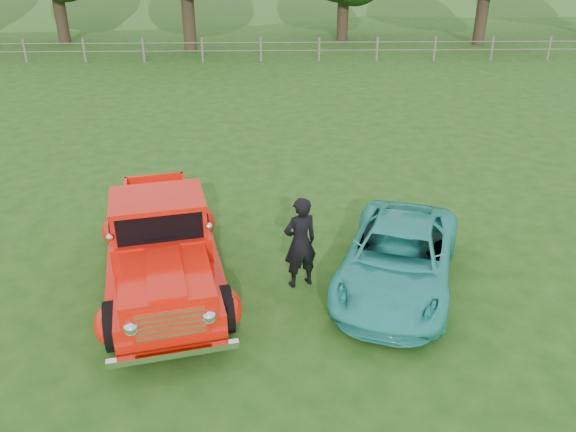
{
  "coord_description": "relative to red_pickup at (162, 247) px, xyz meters",
  "views": [
    {
      "loc": [
        0.56,
        -7.65,
        5.51
      ],
      "look_at": [
        0.81,
        1.2,
        1.2
      ],
      "focal_mm": 35.0,
      "sensor_mm": 36.0,
      "label": 1
    }
  ],
  "objects": [
    {
      "name": "fence_line",
      "position": [
        1.38,
        21.13,
        -0.19
      ],
      "size": [
        48.0,
        0.12,
        1.2
      ],
      "color": "#686258",
      "rests_on": "ground"
    },
    {
      "name": "red_pickup",
      "position": [
        0.0,
        0.0,
        0.0
      ],
      "size": [
        3.01,
        5.25,
        1.78
      ],
      "rotation": [
        0.0,
        0.0,
        0.22
      ],
      "color": "black",
      "rests_on": "ground"
    },
    {
      "name": "ground",
      "position": [
        1.38,
        -0.87,
        -0.8
      ],
      "size": [
        140.0,
        140.0,
        0.0
      ],
      "primitive_type": "plane",
      "color": "#1C4713",
      "rests_on": "ground"
    },
    {
      "name": "man",
      "position": [
        2.39,
        -0.01,
        0.05
      ],
      "size": [
        0.73,
        0.62,
        1.69
      ],
      "primitive_type": "imported",
      "rotation": [
        0.0,
        0.0,
        3.54
      ],
      "color": "black",
      "rests_on": "ground"
    },
    {
      "name": "teal_sedan",
      "position": [
        4.11,
        -0.09,
        -0.24
      ],
      "size": [
        3.08,
        4.41,
        1.12
      ],
      "primitive_type": "imported",
      "rotation": [
        0.0,
        0.0,
        -0.34
      ],
      "color": "teal",
      "rests_on": "ground"
    },
    {
      "name": "distant_hills",
      "position": [
        -2.71,
        58.6,
        -5.34
      ],
      "size": [
        116.0,
        60.0,
        18.0
      ],
      "color": "#376525",
      "rests_on": "ground"
    }
  ]
}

